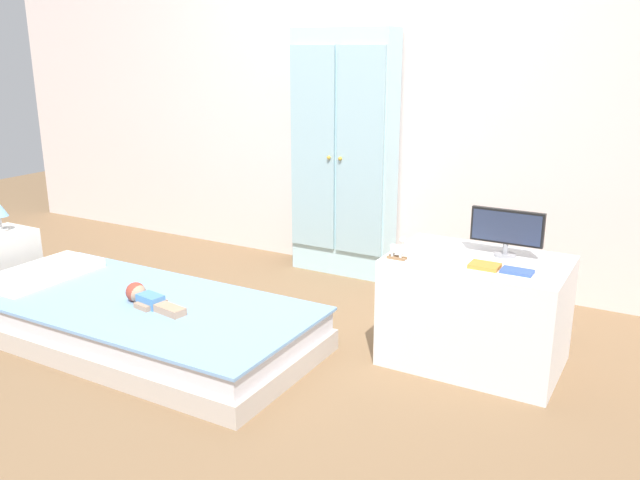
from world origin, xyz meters
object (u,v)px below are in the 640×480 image
Objects in this scene: doll at (145,297)px; nightstand at (6,264)px; tv_stand at (475,311)px; book_orange at (485,266)px; book_blue at (517,271)px; tv_monitor at (507,229)px; rocking_horse_toy at (399,249)px; bed at (140,321)px; wardrobe at (344,155)px.

doll is 1.23m from nightstand.
tv_stand is 6.17× the size of book_orange.
tv_monitor is at bearing 117.02° from book_blue.
book_orange is at bearing 11.10° from rocking_horse_toy.
bed is 5.53× the size of tv_monitor.
rocking_horse_toy reaches higher than tv_stand.
bed is 1.84m from book_blue.
rocking_horse_toy is at bearing -168.90° from book_orange.
nightstand is (-1.16, 0.09, 0.09)m from bed.
nightstand is (-1.22, 0.10, -0.06)m from doll.
doll is at bearing -162.84° from book_blue.
bed is 1.65m from tv_stand.
tv_monitor is 2.57× the size of book_orange.
book_orange reaches higher than nightstand.
tv_stand is at bearing 23.38° from doll.
book_blue is at bearing 16.03° from bed.
book_orange is 0.14m from book_blue.
book_blue is at bearing 17.16° from doll.
nightstand is at bearing 175.68° from bed.
tv_stand is at bearing 31.45° from rocking_horse_toy.
book_blue is (2.88, 0.41, 0.32)m from nightstand.
wardrobe is 4.73× the size of tv_monitor.
book_blue is (0.20, -0.12, 0.26)m from tv_stand.
tv_stand is (1.46, 0.63, -0.00)m from doll.
tv_monitor is at bearing -31.93° from wardrobe.
doll is at bearing -101.70° from wardrobe.
tv_monitor is 2.48× the size of book_blue.
rocking_horse_toy is at bearing 8.04° from nightstand.
tv_monitor reaches higher than book_orange.
bed is at bearing -160.79° from rocking_horse_toy.
tv_monitor is (1.55, 0.72, 0.39)m from doll.
doll is 1.61m from wardrobe.
nightstand is at bearing -167.45° from tv_monitor.
book_orange is at bearing -63.63° from tv_stand.
wardrobe is 12.15× the size of book_orange.
tv_stand reaches higher than bed.
bed is at bearing -163.97° from book_blue.
rocking_horse_toy is (1.21, 0.42, 0.45)m from bed.
bed is 1.16m from nightstand.
tv_monitor is (0.09, 0.09, 0.39)m from tv_stand.
nightstand reaches higher than bed.
book_blue reaches higher than nightstand.
bed is at bearing 165.23° from doll.
doll is 1.63m from book_orange.
tv_stand is 0.41m from tv_monitor.
book_orange is (1.58, 0.50, 0.41)m from bed.
bed is 14.22× the size of book_orange.
wardrobe is 1.53m from tv_stand.
tv_monitor is (1.62, 0.70, 0.53)m from bed.
tv_stand is 2.40× the size of tv_monitor.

